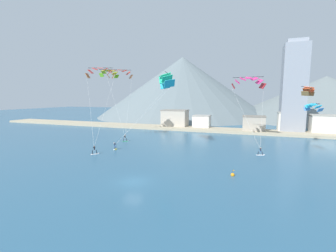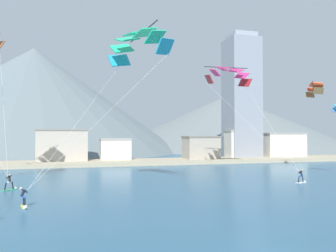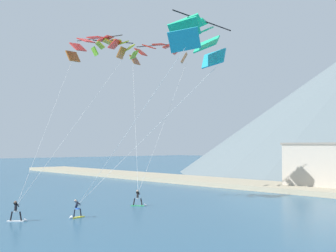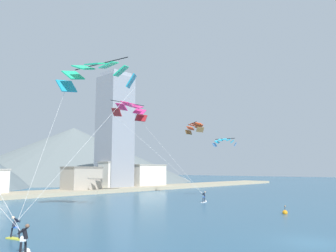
% 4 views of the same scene
% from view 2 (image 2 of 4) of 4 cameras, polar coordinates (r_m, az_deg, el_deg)
% --- Properties ---
extents(kitesurfer_near_trail, '(0.84, 1.78, 1.67)m').
position_cam_2_polar(kitesurfer_near_trail, '(28.62, -23.77, -11.98)').
color(kitesurfer_near_trail, yellow).
rests_on(kitesurfer_near_trail, ground).
extents(kitesurfer_mid_center, '(1.55, 1.47, 1.77)m').
position_cam_2_polar(kitesurfer_mid_center, '(38.05, -25.66, -9.22)').
color(kitesurfer_mid_center, '#33B266').
rests_on(kitesurfer_mid_center, ground).
extents(kitesurfer_far_left, '(1.78, 0.91, 1.69)m').
position_cam_2_polar(kitesurfer_far_left, '(42.55, 22.32, -8.49)').
color(kitesurfer_far_left, white).
rests_on(kitesurfer_far_left, ground).
extents(parafoil_kite_near_trail, '(12.85, 9.34, 15.25)m').
position_cam_2_polar(parafoil_kite_near_trail, '(34.84, -5.36, 14.21)').
color(parafoil_kite_near_trail, '#1E9DBB').
extents(parafoil_kite_far_left, '(8.17, 15.17, 15.20)m').
position_cam_2_polar(parafoil_kite_far_left, '(52.74, 10.55, 8.87)').
color(parafoil_kite_far_left, maroon).
extents(parafoil_kite_distant_high_outer, '(3.45, 5.42, 2.02)m').
position_cam_2_polar(parafoil_kite_distant_high_outer, '(55.23, 24.15, 6.08)').
color(parafoil_kite_distant_high_outer, olive).
extents(shoreline_strip, '(180.00, 10.00, 0.70)m').
position_cam_2_polar(shoreline_strip, '(64.53, -7.20, -6.27)').
color(shoreline_strip, tan).
rests_on(shoreline_strip, ground).
extents(shore_building_harbour_front, '(6.15, 5.82, 4.95)m').
position_cam_2_polar(shore_building_harbour_front, '(67.92, -9.19, -4.22)').
color(shore_building_harbour_front, silver).
rests_on(shore_building_harbour_front, ground).
extents(shore_building_promenade_mid, '(7.11, 5.59, 5.42)m').
position_cam_2_polar(shore_building_promenade_mid, '(69.41, 5.76, -3.98)').
color(shore_building_promenade_mid, '#A89E8E').
rests_on(shore_building_promenade_mid, ground).
extents(shore_building_quay_east, '(9.94, 5.68, 6.14)m').
position_cam_2_polar(shore_building_quay_east, '(81.31, 19.22, -3.28)').
color(shore_building_quay_east, silver).
rests_on(shore_building_quay_east, ground).
extents(shore_building_quay_west, '(7.66, 4.19, 6.68)m').
position_cam_2_polar(shore_building_quay_west, '(76.12, 12.83, -3.25)').
color(shore_building_quay_west, silver).
rests_on(shore_building_quay_west, ground).
extents(shore_building_old_town, '(9.70, 6.02, 6.77)m').
position_cam_2_polar(shore_building_old_town, '(67.02, -17.83, -3.42)').
color(shore_building_old_town, '#B7AD9E').
rests_on(shore_building_old_town, ground).
extents(highrise_tower, '(7.00, 7.00, 29.04)m').
position_cam_2_polar(highrise_tower, '(77.74, 12.67, 4.88)').
color(highrise_tower, gray).
rests_on(highrise_tower, ground).
extents(mountain_peak_west_ridge, '(100.13, 100.13, 35.27)m').
position_cam_2_polar(mountain_peak_west_ridge, '(120.60, -22.40, 4.28)').
color(mountain_peak_west_ridge, slate).
rests_on(mountain_peak_west_ridge, ground).
extents(mountain_peak_central_summit, '(100.33, 100.33, 22.56)m').
position_cam_2_polar(mountain_peak_central_summit, '(141.80, 10.30, 0.77)').
color(mountain_peak_central_summit, slate).
rests_on(mountain_peak_central_summit, ground).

